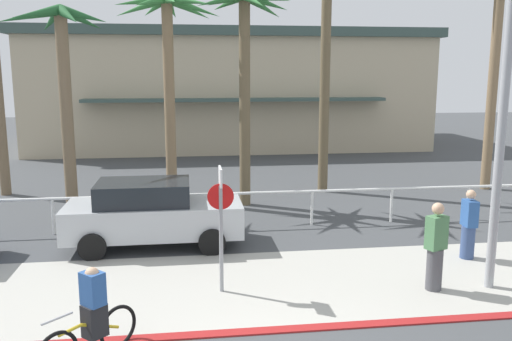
% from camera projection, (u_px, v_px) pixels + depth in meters
% --- Properties ---
extents(ground_plane, '(80.00, 80.00, 0.00)m').
position_uv_depth(ground_plane, '(225.00, 214.00, 16.74)').
color(ground_plane, '#424447').
extents(sidewalk_strip, '(44.00, 4.00, 0.02)m').
position_uv_depth(sidewalk_strip, '(246.00, 286.00, 11.08)').
color(sidewalk_strip, '#ADAAA0').
rests_on(sidewalk_strip, ground).
extents(curb_paint, '(44.00, 0.24, 0.03)m').
position_uv_depth(curb_paint, '(260.00, 331.00, 9.13)').
color(curb_paint, maroon).
rests_on(curb_paint, ground).
extents(building_backdrop, '(22.90, 12.63, 6.77)m').
position_uv_depth(building_backdrop, '(228.00, 89.00, 33.49)').
color(building_backdrop, '#BCAD8E').
rests_on(building_backdrop, ground).
extents(rail_fence, '(19.36, 0.08, 1.04)m').
position_uv_depth(rail_fence, '(229.00, 199.00, 15.12)').
color(rail_fence, white).
rests_on(rail_fence, ground).
extents(stop_sign_bike_lane, '(0.52, 0.56, 2.56)m').
position_uv_depth(stop_sign_bike_lane, '(221.00, 212.00, 10.50)').
color(stop_sign_bike_lane, gray).
rests_on(stop_sign_bike_lane, ground).
extents(palm_tree_2, '(3.07, 3.28, 6.28)m').
position_uv_depth(palm_tree_2, '(62.00, 63.00, 15.36)').
color(palm_tree_2, '#756047').
rests_on(palm_tree_2, ground).
extents(palm_tree_3, '(3.55, 3.26, 6.89)m').
position_uv_depth(palm_tree_3, '(168.00, 40.00, 17.44)').
color(palm_tree_3, '#846B4C').
rests_on(palm_tree_3, ground).
extents(palm_tree_4, '(3.06, 3.57, 6.92)m').
position_uv_depth(palm_tree_4, '(245.00, 40.00, 16.98)').
color(palm_tree_4, brown).
rests_on(palm_tree_4, ground).
extents(palm_tree_5, '(3.71, 3.13, 8.91)m').
position_uv_depth(palm_tree_5, '(326.00, 15.00, 18.88)').
color(palm_tree_5, brown).
rests_on(palm_tree_5, ground).
extents(palm_tree_6, '(3.24, 3.18, 7.80)m').
position_uv_depth(palm_tree_6, '(496.00, 34.00, 19.36)').
color(palm_tree_6, '#846B4C').
rests_on(palm_tree_6, ground).
extents(car_silver_1, '(4.40, 2.02, 1.69)m').
position_uv_depth(car_silver_1, '(152.00, 213.00, 13.52)').
color(car_silver_1, '#B2B7BC').
rests_on(car_silver_1, ground).
extents(cyclist_yellow_0, '(1.33, 1.33, 1.50)m').
position_uv_depth(cyclist_yellow_0, '(92.00, 316.00, 8.17)').
color(cyclist_yellow_0, black).
rests_on(cyclist_yellow_0, ground).
extents(pedestrian_0, '(0.34, 0.41, 1.68)m').
position_uv_depth(pedestrian_0, '(469.00, 227.00, 12.59)').
color(pedestrian_0, '#384C7A').
rests_on(pedestrian_0, ground).
extents(pedestrian_1, '(0.47, 0.41, 1.83)m').
position_uv_depth(pedestrian_1, '(435.00, 250.00, 10.73)').
color(pedestrian_1, '#4C4C51').
rests_on(pedestrian_1, ground).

